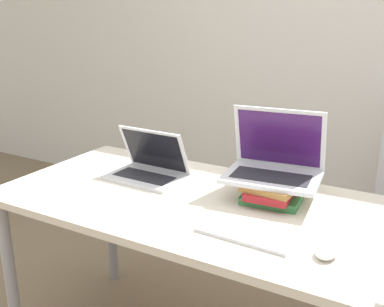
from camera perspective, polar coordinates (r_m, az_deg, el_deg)
The scene contains 7 objects.
wall_back at distance 3.14m, azimuth 17.16°, elevation 14.84°, with size 8.00×0.05×2.70m.
desk at distance 1.74m, azimuth 2.50°, elevation -8.44°, with size 1.70×0.79×0.77m.
laptop_left at distance 1.95m, azimuth -5.51°, elevation -1.84°, with size 0.33×0.23×0.21m.
book_stack at distance 1.74m, azimuth 10.31°, elevation -4.60°, with size 0.23×0.27×0.08m.
laptop_on_books at distance 1.75m, azimuth 10.40°, elevation -1.31°, with size 0.38×0.30×0.26m.
wireless_keyboard at distance 1.47m, azimuth 6.82°, elevation -10.10°, with size 0.32×0.14×0.01m.
mouse at distance 1.40m, azimuth 16.67°, elevation -11.82°, with size 0.07×0.10×0.03m.
Camera 1 is at (0.71, -1.01, 1.45)m, focal length 42.00 mm.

